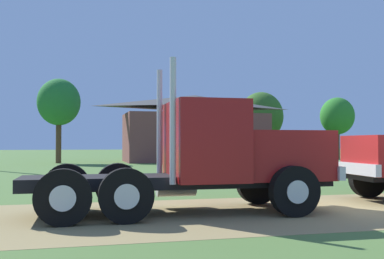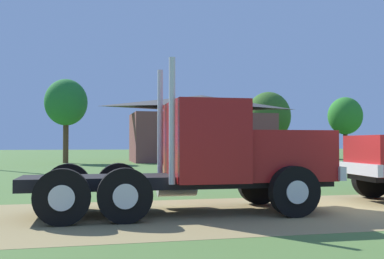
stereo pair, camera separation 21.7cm
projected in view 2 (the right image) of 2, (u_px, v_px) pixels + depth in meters
ground_plane at (353, 209)px, 11.58m from camera, size 200.00×200.00×0.00m
dirt_track at (353, 209)px, 11.58m from camera, size 120.00×5.48×0.01m
truck_foreground_white at (216, 159)px, 11.10m from camera, size 7.36×2.69×3.52m
shed_building at (202, 129)px, 40.68m from camera, size 12.80×5.96×5.86m
tree_mid at (66, 103)px, 37.44m from camera, size 3.44×3.44×6.83m
tree_right at (268, 116)px, 50.28m from camera, size 4.86×4.86×7.20m
tree_far_right at (345, 116)px, 46.22m from camera, size 3.41×3.41×6.22m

